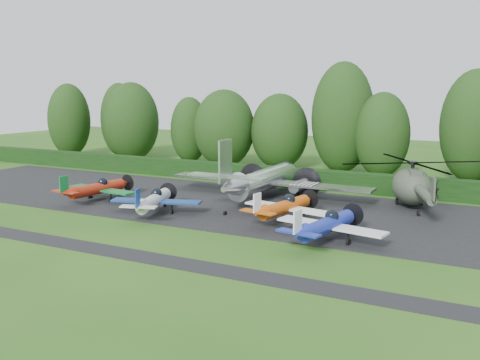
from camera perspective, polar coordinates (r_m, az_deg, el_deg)
The scene contains 19 objects.
ground at distance 40.99m, azimuth -8.96°, elevation -5.13°, with size 160.00×160.00×0.00m, color #224E15.
apron at distance 49.18m, azimuth -2.12°, elevation -2.49°, with size 70.00×18.00×0.01m, color black.
taxiway_verge at distance 36.50m, azimuth -14.53°, elevation -7.21°, with size 70.00×2.00×0.00m, color black.
hedgerow at distance 58.85m, azimuth 3.09°, elevation -0.45°, with size 90.00×1.60×2.00m, color black.
transport_plane at distance 50.73m, azimuth 2.48°, elevation -0.02°, with size 20.43×15.67×6.55m.
light_plane_red at distance 51.56m, azimuth -14.95°, elevation -0.86°, with size 7.67×8.06×2.95m.
light_plane_white at distance 45.16m, azimuth -9.13°, elevation -2.14°, with size 7.67×8.07×2.95m.
light_plane_orange at distance 42.37m, azimuth 4.81°, elevation -2.85°, with size 7.64×8.04×2.94m.
light_plane_blue at distance 37.04m, azimuth 9.27°, elevation -4.74°, with size 7.92×8.32×3.04m.
helicopter at distance 49.38m, azimuth 17.85°, elevation -0.31°, with size 12.78×14.97×4.12m.
tree_0 at distance 67.41m, azimuth 10.89°, elevation 6.54°, with size 7.66×7.66×13.67m.
tree_1 at distance 69.58m, azimuth 4.23°, elevation 5.18°, with size 7.42×7.42×9.77m.
tree_4 at distance 70.99m, azimuth -1.69°, elevation 5.50°, with size 8.02×8.02×10.28m.
tree_6 at distance 79.24m, azimuth -11.47°, elevation 6.13°, with size 7.83×7.83×11.28m.
tree_7 at distance 86.54m, azimuth -17.76°, elevation 6.10°, with size 6.36×6.36×11.13m.
tree_8 at distance 85.13m, azimuth -12.72°, elevation 6.30°, with size 5.78×5.78×11.22m.
tree_9 at distance 64.40m, azimuth 23.72°, elevation 5.25°, with size 7.36×7.36×12.56m.
tree_10 at distance 75.92m, azimuth -5.40°, elevation 5.34°, with size 5.36×5.36×9.23m.
tree_11 at distance 64.86m, azimuth 14.93°, elevation 4.65°, with size 6.38×6.38×10.03m.
Camera 1 is at (23.42, -31.95, 10.51)m, focal length 40.00 mm.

